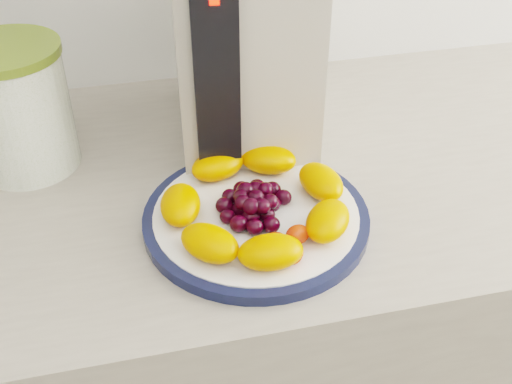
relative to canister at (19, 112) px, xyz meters
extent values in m
cube|color=#A19787|center=(0.18, -0.09, -0.53)|extent=(3.50, 0.60, 0.90)
cylinder|color=#131A3A|center=(0.29, -0.21, -0.08)|extent=(0.29, 0.29, 0.01)
cylinder|color=white|center=(0.29, -0.21, -0.08)|extent=(0.26, 0.26, 0.02)
cylinder|color=#526E1B|center=(0.00, 0.00, 0.00)|extent=(0.17, 0.17, 0.17)
cylinder|color=olive|center=(0.00, 0.00, 0.09)|extent=(0.18, 0.18, 0.01)
cube|color=#B7AF9F|center=(0.32, 0.02, 0.08)|extent=(0.21, 0.28, 0.33)
cube|color=black|center=(0.26, -0.11, 0.08)|extent=(0.06, 0.02, 0.24)
cube|color=#FF0C05|center=(0.26, -0.12, 0.18)|extent=(0.01, 0.01, 0.01)
ellipsoid|color=orange|center=(0.38, -0.18, -0.05)|extent=(0.07, 0.09, 0.04)
ellipsoid|color=orange|center=(0.32, -0.12, -0.05)|extent=(0.09, 0.08, 0.04)
ellipsoid|color=orange|center=(0.25, -0.12, -0.05)|extent=(0.09, 0.07, 0.04)
ellipsoid|color=orange|center=(0.19, -0.19, -0.05)|extent=(0.06, 0.08, 0.04)
ellipsoid|color=orange|center=(0.22, -0.27, -0.05)|extent=(0.09, 0.09, 0.04)
ellipsoid|color=orange|center=(0.28, -0.30, -0.05)|extent=(0.08, 0.05, 0.04)
ellipsoid|color=orange|center=(0.36, -0.26, -0.05)|extent=(0.09, 0.09, 0.04)
ellipsoid|color=black|center=(0.29, -0.21, -0.06)|extent=(0.02, 0.02, 0.02)
ellipsoid|color=black|center=(0.31, -0.21, -0.06)|extent=(0.02, 0.02, 0.02)
ellipsoid|color=black|center=(0.30, -0.19, -0.06)|extent=(0.02, 0.02, 0.02)
ellipsoid|color=black|center=(0.28, -0.19, -0.06)|extent=(0.02, 0.02, 0.02)
ellipsoid|color=black|center=(0.27, -0.21, -0.06)|extent=(0.02, 0.02, 0.02)
ellipsoid|color=black|center=(0.28, -0.22, -0.06)|extent=(0.02, 0.02, 0.02)
ellipsoid|color=black|center=(0.30, -0.22, -0.06)|extent=(0.02, 0.02, 0.02)
ellipsoid|color=black|center=(0.32, -0.19, -0.06)|extent=(0.02, 0.02, 0.02)
ellipsoid|color=black|center=(0.31, -0.18, -0.06)|extent=(0.02, 0.02, 0.02)
ellipsoid|color=black|center=(0.30, -0.17, -0.06)|extent=(0.02, 0.02, 0.02)
ellipsoid|color=black|center=(0.28, -0.17, -0.06)|extent=(0.02, 0.02, 0.02)
ellipsoid|color=black|center=(0.26, -0.18, -0.06)|extent=(0.02, 0.02, 0.02)
ellipsoid|color=black|center=(0.25, -0.19, -0.06)|extent=(0.02, 0.02, 0.02)
ellipsoid|color=black|center=(0.25, -0.22, -0.06)|extent=(0.02, 0.02, 0.02)
ellipsoid|color=black|center=(0.26, -0.23, -0.06)|extent=(0.02, 0.02, 0.02)
ellipsoid|color=black|center=(0.28, -0.24, -0.06)|extent=(0.02, 0.02, 0.02)
ellipsoid|color=black|center=(0.30, -0.24, -0.06)|extent=(0.02, 0.02, 0.02)
ellipsoid|color=black|center=(0.29, -0.21, -0.04)|extent=(0.02, 0.02, 0.02)
ellipsoid|color=black|center=(0.30, -0.19, -0.04)|extent=(0.02, 0.02, 0.02)
ellipsoid|color=black|center=(0.29, -0.19, -0.04)|extent=(0.02, 0.02, 0.02)
ellipsoid|color=black|center=(0.28, -0.19, -0.04)|extent=(0.02, 0.02, 0.02)
ellipsoid|color=black|center=(0.27, -0.20, -0.04)|extent=(0.02, 0.02, 0.02)
ellipsoid|color=black|center=(0.27, -0.21, -0.04)|extent=(0.02, 0.02, 0.02)
ellipsoid|color=black|center=(0.28, -0.22, -0.04)|extent=(0.02, 0.02, 0.02)
ellipsoid|color=black|center=(0.29, -0.22, -0.04)|extent=(0.02, 0.02, 0.02)
ellipsoid|color=black|center=(0.30, -0.22, -0.04)|extent=(0.02, 0.02, 0.02)
ellipsoid|color=red|center=(0.29, -0.28, -0.06)|extent=(0.03, 0.03, 0.02)
ellipsoid|color=red|center=(0.32, -0.27, -0.06)|extent=(0.04, 0.03, 0.02)
ellipsoid|color=red|center=(0.31, -0.30, -0.06)|extent=(0.04, 0.04, 0.02)
camera|label=1|loc=(0.14, -0.82, 0.45)|focal=45.00mm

